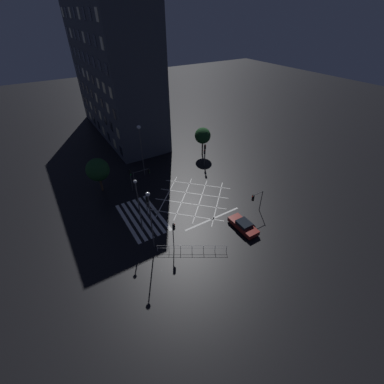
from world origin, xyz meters
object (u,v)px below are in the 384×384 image
(street_lamp_west, at_px, (140,138))
(waiting_car, at_px, (243,225))
(traffic_light_sw_cross, at_px, (143,175))
(traffic_light_ne_cross, at_px, (256,199))
(street_tree_far, at_px, (203,136))
(traffic_light_nw_cross, at_px, (205,154))
(street_tree_near, at_px, (98,170))
(street_lamp_east, at_px, (138,199))
(traffic_light_nw_main, at_px, (205,151))
(traffic_light_sw_main, at_px, (131,176))
(street_lamp_far, at_px, (150,211))
(traffic_light_se_cross, at_px, (174,231))
(traffic_light_median_south, at_px, (147,203))

(street_lamp_west, xyz_separation_m, waiting_car, (19.75, 5.91, -6.61))
(traffic_light_sw_cross, bearing_deg, traffic_light_ne_cross, -52.06)
(street_tree_far, bearing_deg, waiting_car, -19.35)
(traffic_light_nw_cross, bearing_deg, traffic_light_ne_cross, 84.07)
(traffic_light_sw_cross, height_order, street_tree_far, street_tree_far)
(traffic_light_sw_cross, distance_m, street_tree_near, 6.98)
(traffic_light_ne_cross, xyz_separation_m, street_lamp_east, (-5.31, -15.36, 2.62))
(traffic_light_nw_main, distance_m, traffic_light_sw_main, 14.58)
(street_lamp_west, bearing_deg, waiting_car, 16.65)
(street_lamp_far, relative_size, street_tree_near, 1.49)
(traffic_light_nw_cross, height_order, waiting_car, traffic_light_nw_cross)
(traffic_light_se_cross, relative_size, street_lamp_far, 0.48)
(traffic_light_nw_cross, bearing_deg, traffic_light_median_south, 27.86)
(street_tree_far, bearing_deg, traffic_light_sw_main, -74.04)
(traffic_light_nw_main, bearing_deg, street_lamp_far, -51.16)
(traffic_light_se_cross, height_order, waiting_car, traffic_light_se_cross)
(traffic_light_sw_main, xyz_separation_m, traffic_light_se_cross, (14.36, -0.10, 0.02))
(street_lamp_far, relative_size, street_tree_far, 1.51)
(traffic_light_ne_cross, relative_size, street_tree_far, 0.63)
(street_lamp_west, bearing_deg, traffic_light_ne_cross, 27.93)
(traffic_light_sw_main, bearing_deg, street_tree_near, -124.81)
(street_lamp_east, bearing_deg, traffic_light_sw_main, 166.31)
(traffic_light_nw_main, bearing_deg, traffic_light_nw_cross, 148.58)
(traffic_light_sw_main, height_order, street_tree_far, street_tree_far)
(traffic_light_median_south, relative_size, traffic_light_se_cross, 0.86)
(street_lamp_west, xyz_separation_m, street_lamp_far, (16.39, -5.79, -1.34))
(traffic_light_sw_cross, xyz_separation_m, street_lamp_far, (12.72, -4.16, 3.20))
(traffic_light_nw_main, relative_size, traffic_light_sw_main, 1.11)
(traffic_light_sw_main, distance_m, street_lamp_west, 6.59)
(traffic_light_sw_cross, height_order, traffic_light_sw_main, traffic_light_sw_main)
(traffic_light_se_cross, distance_m, waiting_car, 10.04)
(traffic_light_ne_cross, height_order, street_tree_far, street_tree_far)
(street_lamp_far, distance_m, street_tree_far, 26.14)
(waiting_car, bearing_deg, traffic_light_sw_main, 30.22)
(traffic_light_ne_cross, xyz_separation_m, street_tree_far, (-19.35, 3.77, 1.49))
(street_tree_near, relative_size, street_tree_far, 1.01)
(traffic_light_median_south, relative_size, waiting_car, 0.78)
(traffic_light_ne_cross, relative_size, street_lamp_far, 0.42)
(traffic_light_ne_cross, xyz_separation_m, waiting_car, (1.75, -3.64, -1.99))
(traffic_light_sw_main, bearing_deg, traffic_light_se_cross, -0.42)
(traffic_light_sw_main, bearing_deg, traffic_light_median_south, -3.28)
(traffic_light_sw_cross, relative_size, traffic_light_nw_cross, 1.07)
(traffic_light_nw_main, xyz_separation_m, street_lamp_far, (13.51, -16.78, 2.67))
(traffic_light_median_south, height_order, street_tree_far, street_tree_far)
(waiting_car, bearing_deg, traffic_light_se_cross, 78.74)
(traffic_light_sw_cross, relative_size, traffic_light_ne_cross, 1.02)
(traffic_light_nw_cross, relative_size, waiting_car, 0.75)
(street_lamp_east, relative_size, waiting_car, 1.78)
(traffic_light_nw_cross, bearing_deg, street_lamp_far, 39.10)
(traffic_light_nw_cross, distance_m, traffic_light_se_cross, 21.24)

